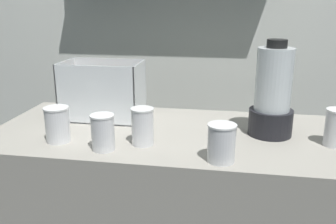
# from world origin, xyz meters

# --- Properties ---
(back_wall_unit) EXTENTS (2.60, 0.24, 2.50)m
(back_wall_unit) POSITION_xyz_m (-0.01, 0.77, 1.26)
(back_wall_unit) COLOR silver
(back_wall_unit) RESTS_ON ground_plane
(carrot_display_bin) EXTENTS (0.34, 0.20, 0.25)m
(carrot_display_bin) POSITION_xyz_m (-0.31, 0.13, 0.98)
(carrot_display_bin) COLOR white
(carrot_display_bin) RESTS_ON counter
(blender_pitcher) EXTENTS (0.17, 0.17, 0.36)m
(blender_pitcher) POSITION_xyz_m (0.39, 0.03, 1.05)
(blender_pitcher) COLOR black
(blender_pitcher) RESTS_ON counter
(juice_cup_pomegranate_far_left) EXTENTS (0.09, 0.09, 0.13)m
(juice_cup_pomegranate_far_left) POSITION_xyz_m (-0.38, -0.17, 0.96)
(juice_cup_pomegranate_far_left) COLOR white
(juice_cup_pomegranate_far_left) RESTS_ON counter
(juice_cup_orange_left) EXTENTS (0.08, 0.08, 0.13)m
(juice_cup_orange_left) POSITION_xyz_m (-0.19, -0.22, 0.96)
(juice_cup_orange_left) COLOR white
(juice_cup_orange_left) RESTS_ON counter
(juice_cup_carrot_middle) EXTENTS (0.08, 0.08, 0.13)m
(juice_cup_carrot_middle) POSITION_xyz_m (-0.07, -0.15, 0.96)
(juice_cup_carrot_middle) COLOR white
(juice_cup_carrot_middle) RESTS_ON counter
(juice_cup_carrot_right) EXTENTS (0.09, 0.09, 0.13)m
(juice_cup_carrot_right) POSITION_xyz_m (0.22, -0.25, 0.95)
(juice_cup_carrot_right) COLOR white
(juice_cup_carrot_right) RESTS_ON counter
(juice_cup_orange_far_right) EXTENTS (0.08, 0.08, 0.13)m
(juice_cup_orange_far_right) POSITION_xyz_m (0.61, -0.04, 0.96)
(juice_cup_orange_far_right) COLOR white
(juice_cup_orange_far_right) RESTS_ON counter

